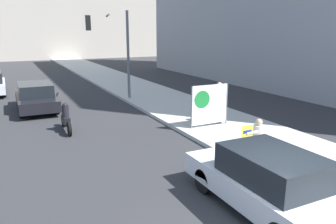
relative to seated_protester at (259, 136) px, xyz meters
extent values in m
cube|color=beige|center=(1.17, 11.57, -0.72)|extent=(4.25, 90.00, 0.16)
cylinder|color=#474C56|center=(-0.16, -0.13, -0.42)|extent=(0.03, 0.03, 0.44)
cylinder|color=#474C56|center=(0.21, -0.13, -0.42)|extent=(0.03, 0.03, 0.44)
cylinder|color=#474C56|center=(-0.16, 0.24, -0.42)|extent=(0.03, 0.03, 0.44)
cylinder|color=#474C56|center=(0.21, 0.24, -0.42)|extent=(0.03, 0.03, 0.44)
cube|color=navy|center=(0.02, 0.05, -0.19)|extent=(0.40, 0.40, 0.02)
cube|color=navy|center=(0.02, 0.24, 0.01)|extent=(0.40, 0.02, 0.38)
cylinder|color=#756651|center=(0.02, -0.11, -0.09)|extent=(0.18, 0.42, 0.18)
cylinder|color=#756651|center=(0.02, -0.32, -0.42)|extent=(0.16, 0.16, 0.44)
cube|color=black|center=(0.02, -0.38, -0.59)|extent=(0.20, 0.28, 0.10)
cylinder|color=silver|center=(0.02, 0.08, 0.08)|extent=(0.34, 0.34, 0.52)
sphere|color=beige|center=(0.02, 0.08, 0.45)|extent=(0.22, 0.22, 0.22)
cylinder|color=silver|center=(-0.30, 0.00, 0.16)|extent=(0.45, 0.09, 0.09)
cube|color=yellow|center=(-0.51, 0.00, 0.22)|extent=(0.45, 0.02, 0.41)
cube|color=navy|center=(-0.51, -0.01, 0.22)|extent=(0.34, 0.01, 0.10)
cylinder|color=black|center=(1.08, 3.85, -0.20)|extent=(0.28, 0.28, 0.88)
cylinder|color=black|center=(1.08, 3.85, 0.59)|extent=(0.34, 0.34, 0.70)
sphere|color=tan|center=(1.08, 3.85, 1.05)|extent=(0.23, 0.23, 0.23)
cylinder|color=slate|center=(-0.45, 3.58, 0.25)|extent=(0.06, 0.06, 1.78)
cylinder|color=slate|center=(1.30, 3.58, 0.25)|extent=(0.06, 0.06, 1.78)
cube|color=white|center=(0.43, 3.58, 0.30)|extent=(1.75, 0.02, 1.68)
cylinder|color=#197A33|center=(0.04, 3.56, 0.55)|extent=(0.74, 0.01, 0.74)
cylinder|color=slate|center=(-0.51, 11.04, 1.93)|extent=(0.16, 0.16, 5.14)
cylinder|color=slate|center=(-1.59, 11.30, 4.20)|extent=(0.62, 2.19, 0.11)
cube|color=black|center=(-2.67, 11.56, 3.78)|extent=(0.36, 0.36, 0.84)
sphere|color=green|center=(-2.67, 11.56, 3.50)|extent=(0.18, 0.18, 0.18)
cube|color=silver|center=(-2.02, -2.51, -0.25)|extent=(1.82, 4.38, 0.56)
cube|color=black|center=(-2.02, -2.68, 0.36)|extent=(1.56, 2.28, 0.66)
cylinder|color=black|center=(-2.82, -1.15, -0.48)|extent=(0.22, 0.64, 0.64)
cylinder|color=black|center=(-1.22, -1.15, -0.48)|extent=(0.22, 0.64, 0.64)
cube|color=black|center=(-5.87, 10.79, -0.25)|extent=(1.88, 4.79, 0.55)
cube|color=black|center=(-5.87, 10.60, 0.34)|extent=(1.62, 2.49, 0.64)
cylinder|color=black|center=(-6.71, 12.28, -0.48)|extent=(0.22, 0.64, 0.64)
cylinder|color=black|center=(-5.04, 12.28, -0.48)|extent=(0.22, 0.64, 0.64)
cylinder|color=black|center=(-6.71, 9.31, -0.48)|extent=(0.22, 0.64, 0.64)
cylinder|color=black|center=(-5.04, 9.31, -0.48)|extent=(0.22, 0.64, 0.64)
cylinder|color=black|center=(-7.42, 18.11, -0.48)|extent=(0.22, 0.64, 0.64)
cylinder|color=black|center=(-7.42, 15.42, -0.48)|extent=(0.22, 0.64, 0.64)
cube|color=black|center=(-5.12, 6.05, -0.32)|extent=(0.24, 0.89, 0.32)
cylinder|color=black|center=(-5.12, 6.00, 0.02)|extent=(0.28, 0.28, 0.55)
sphere|color=black|center=(-5.12, 6.00, 0.31)|extent=(0.24, 0.24, 0.24)
cylinder|color=black|center=(-5.12, 6.79, -0.50)|extent=(0.10, 0.60, 0.60)
cylinder|color=black|center=(-5.12, 5.30, -0.50)|extent=(0.10, 0.60, 0.60)
camera|label=1|loc=(-7.15, -7.76, 3.28)|focal=35.00mm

